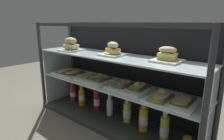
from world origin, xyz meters
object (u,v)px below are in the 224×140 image
Objects in this scene: juice_bottle_front_second at (82,97)px; juice_bottle_back_left at (110,106)px; juice_bottle_front_right_end at (97,99)px; open_sandwich_tray_center at (171,99)px; orange_fruit_near_left_post at (188,140)px; juice_bottle_back_right at (73,92)px; open_sandwich_tray_mid_right at (97,78)px; plated_roll_sandwich_near_right_corner at (71,46)px; open_sandwich_tray_near_right_corner at (70,72)px; plated_roll_sandwich_center at (167,56)px; plated_roll_sandwich_mid_right at (112,50)px; juice_bottle_front_middle at (143,119)px; juice_bottle_front_fourth at (127,112)px; juice_bottle_front_left_end at (165,128)px; open_sandwich_tray_right_of_center at (131,86)px.

juice_bottle_front_second reaches higher than juice_bottle_back_left.
juice_bottle_front_right_end is at bearing 8.19° from juice_bottle_front_second.
open_sandwich_tray_center is 0.34m from orange_fruit_near_left_post.
orange_fruit_near_left_post is (1.23, 0.00, -0.05)m from juice_bottle_back_right.
open_sandwich_tray_center reaches higher than open_sandwich_tray_mid_right.
plated_roll_sandwich_near_right_corner reaches higher than juice_bottle_back_right.
open_sandwich_tray_near_right_corner is 1.45× the size of juice_bottle_back_right.
open_sandwich_tray_mid_right is at bearing 3.48° from open_sandwich_tray_near_right_corner.
plated_roll_sandwich_center is 0.90× the size of juice_bottle_front_second.
open_sandwich_tray_mid_right reaches higher than open_sandwich_tray_near_right_corner.
juice_bottle_front_second is (0.17, -0.02, 0.00)m from juice_bottle_back_right.
plated_roll_sandwich_mid_right is 0.81× the size of juice_bottle_front_middle.
plated_roll_sandwich_near_right_corner is at bearing -114.09° from juice_bottle_front_second.
juice_bottle_front_right_end is at bearing 15.82° from open_sandwich_tray_near_right_corner.
juice_bottle_back_right is 0.17m from juice_bottle_front_second.
open_sandwich_tray_mid_right is at bearing -175.79° from orange_fruit_near_left_post.
plated_roll_sandwich_mid_right reaches higher than orange_fruit_near_left_post.
juice_bottle_back_left is 0.19m from juice_bottle_front_fourth.
open_sandwich_tray_near_right_corner is 1.54× the size of juice_bottle_back_left.
open_sandwich_tray_near_right_corner reaches higher than juice_bottle_front_middle.
open_sandwich_tray_near_right_corner is 0.86m from juice_bottle_front_middle.
open_sandwich_tray_near_right_corner is 0.28m from juice_bottle_front_second.
open_sandwich_tray_mid_right is 1.45× the size of juice_bottle_back_right.
juice_bottle_front_right_end is (0.22, 0.10, -0.51)m from plated_roll_sandwich_near_right_corner.
open_sandwich_tray_center is 0.49m from juice_bottle_front_fourth.
juice_bottle_front_right_end reaches higher than juice_bottle_front_middle.
open_sandwich_tray_mid_right is (0.28, 0.04, -0.27)m from plated_roll_sandwich_near_right_corner.
plated_roll_sandwich_center is 0.89× the size of juice_bottle_front_left_end.
plated_roll_sandwich_mid_right is at bearing -177.91° from juice_bottle_front_middle.
open_sandwich_tray_mid_right is at bearing -152.82° from juice_bottle_back_left.
plated_roll_sandwich_mid_right is 0.67m from juice_bottle_front_second.
juice_bottle_front_fourth is (0.58, 0.10, -0.53)m from plated_roll_sandwich_near_right_corner.
juice_bottle_front_fourth is at bearing 6.88° from open_sandwich_tray_near_right_corner.
plated_roll_sandwich_center is 0.37m from open_sandwich_tray_right_of_center.
open_sandwich_tray_center is (0.99, 0.01, -0.27)m from plated_roll_sandwich_near_right_corner.
juice_bottle_front_right_end is (0.28, 0.08, -0.24)m from open_sandwich_tray_near_right_corner.
orange_fruit_near_left_post is (0.51, 0.00, -0.05)m from juice_bottle_front_fourth.
open_sandwich_tray_near_right_corner is 0.35m from open_sandwich_tray_mid_right.
plated_roll_sandwich_mid_right is 0.32m from open_sandwich_tray_right_of_center.
juice_bottle_front_fourth reaches higher than juice_bottle_front_second.
open_sandwich_tray_mid_right reaches higher than juice_bottle_front_second.
open_sandwich_tray_right_of_center is 1.49× the size of juice_bottle_front_second.
juice_bottle_back_right is (-1.04, 0.01, -0.52)m from plated_roll_sandwich_center.
juice_bottle_back_right is at bearing -179.91° from orange_fruit_near_left_post.
open_sandwich_tray_mid_right is at bearing -178.63° from open_sandwich_tray_right_of_center.
juice_bottle_front_left_end is (0.17, 0.01, -0.02)m from juice_bottle_front_middle.
juice_bottle_front_left_end is at bearing 4.55° from plated_roll_sandwich_near_right_corner.
plated_roll_sandwich_center is 0.29m from open_sandwich_tray_center.
juice_bottle_back_left is at bearing 179.79° from plated_roll_sandwich_center.
open_sandwich_tray_near_right_corner is 4.32× the size of orange_fruit_near_left_post.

